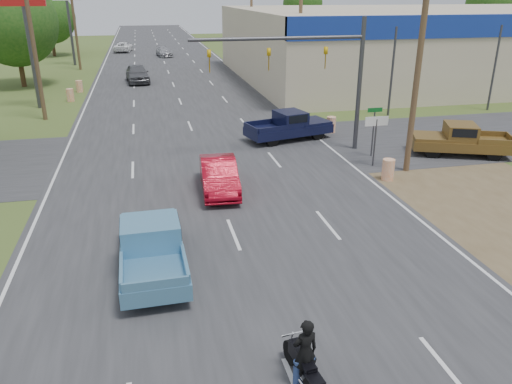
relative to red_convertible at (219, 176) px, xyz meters
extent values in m
cube|color=#2D2D30|center=(-0.15, 27.66, -0.70)|extent=(15.00, 180.00, 0.02)
cube|color=#2D2D30|center=(-0.15, 5.66, -0.71)|extent=(120.00, 10.00, 0.02)
cube|color=brown|center=(10.85, -2.34, -0.71)|extent=(8.00, 18.00, 0.01)
cube|color=#B7A88C|center=(31.85, 27.66, 2.59)|extent=(50.00, 28.00, 6.60)
cylinder|color=#4C3823|center=(9.35, 0.66, 4.29)|extent=(0.28, 0.28, 10.00)
cylinder|color=#4C3823|center=(9.35, 18.66, 4.29)|extent=(0.28, 0.28, 10.00)
cylinder|color=#4C3823|center=(9.35, 36.66, 4.29)|extent=(0.28, 0.28, 10.00)
cylinder|color=#4C3823|center=(-9.65, 15.66, 4.29)|extent=(0.28, 0.28, 10.00)
cylinder|color=#4C3823|center=(-9.65, 39.66, 4.29)|extent=(0.28, 0.28, 10.00)
cylinder|color=#422D19|center=(-13.65, 29.66, 0.91)|extent=(0.44, 0.44, 3.24)
sphere|color=#184513|center=(-13.65, 29.66, 4.87)|extent=(7.56, 7.56, 7.56)
cylinder|color=#422D19|center=(-14.35, 53.66, 0.73)|extent=(0.44, 0.44, 2.88)
sphere|color=#184513|center=(-14.35, 53.66, 4.25)|extent=(6.72, 6.72, 6.72)
cylinder|color=#422D19|center=(54.85, 57.66, 1.09)|extent=(0.44, 0.44, 3.60)
sphere|color=#184513|center=(54.85, 57.66, 5.49)|extent=(8.40, 8.40, 8.40)
cylinder|color=#422D19|center=(29.85, 82.66, 1.00)|extent=(0.44, 0.44, 3.42)
sphere|color=#184513|center=(29.85, 82.66, 5.18)|extent=(7.98, 7.98, 7.98)
cylinder|color=orange|center=(7.85, -0.34, -0.21)|extent=(0.56, 0.56, 1.00)
cylinder|color=orange|center=(8.25, 8.16, -0.21)|extent=(0.56, 0.56, 1.00)
cylinder|color=orange|center=(-8.65, 21.66, -0.21)|extent=(0.56, 0.56, 1.00)
cylinder|color=orange|center=(-8.35, 25.66, -0.21)|extent=(0.56, 0.56, 1.00)
cylinder|color=#3F3F44|center=(-10.65, 19.66, 3.79)|extent=(0.30, 0.30, 9.00)
cylinder|color=#3F3F44|center=(-10.65, 43.66, 3.79)|extent=(0.30, 0.30, 9.00)
cylinder|color=#3F3F44|center=(8.05, 1.66, 0.49)|extent=(0.08, 0.08, 2.40)
cube|color=white|center=(8.05, 1.66, 1.59)|extent=(1.20, 0.05, 0.45)
cylinder|color=#3F3F44|center=(8.65, 3.16, 0.49)|extent=(0.08, 0.08, 2.40)
cube|color=#0C591E|center=(8.65, 3.16, 1.79)|extent=(0.80, 0.04, 0.22)
cylinder|color=#3F3F44|center=(8.35, 4.66, 2.79)|extent=(0.24, 0.24, 7.00)
cylinder|color=#3F3F44|center=(3.85, 4.66, 5.29)|extent=(9.00, 0.18, 0.18)
imported|color=gold|center=(6.35, 4.66, 4.84)|extent=(0.18, 0.40, 1.10)
imported|color=gold|center=(3.35, 4.66, 4.84)|extent=(0.18, 0.40, 1.10)
imported|color=gold|center=(0.35, 4.66, 4.84)|extent=(0.18, 0.40, 1.10)
imported|color=maroon|center=(0.00, 0.00, 0.00)|extent=(1.79, 4.42, 1.43)
cylinder|color=black|center=(-0.04, -11.22, -0.42)|extent=(0.18, 0.59, 0.59)
cube|color=black|center=(0.04, -11.84, -0.16)|extent=(0.34, 1.08, 0.27)
cube|color=black|center=(0.01, -11.62, 0.01)|extent=(0.29, 0.51, 0.20)
cube|color=black|center=(0.08, -12.10, -0.02)|extent=(0.33, 0.52, 0.09)
cylinder|color=white|center=(-0.02, -11.35, 0.22)|extent=(0.58, 0.12, 0.04)
imported|color=black|center=(0.06, -11.98, 0.10)|extent=(0.64, 0.46, 1.62)
cylinder|color=black|center=(-3.88, -4.74, -0.33)|extent=(0.30, 0.77, 0.77)
cylinder|color=black|center=(-2.27, -4.72, -0.33)|extent=(0.30, 0.77, 0.77)
cylinder|color=black|center=(-3.83, -7.74, -0.33)|extent=(0.30, 0.77, 0.77)
cylinder|color=black|center=(-2.21, -7.71, -0.33)|extent=(0.30, 0.77, 0.77)
cube|color=teal|center=(-3.05, -6.23, -0.12)|extent=(2.01, 5.03, 0.50)
cube|color=teal|center=(-3.07, -4.73, 0.20)|extent=(1.86, 1.93, 0.17)
cube|color=teal|center=(-3.05, -6.13, 0.53)|extent=(1.79, 1.53, 0.82)
cube|color=black|center=(-3.05, -6.13, 0.68)|extent=(1.83, 1.23, 0.43)
cube|color=teal|center=(-3.00, -8.67, 0.27)|extent=(1.77, 0.11, 0.29)
cylinder|color=black|center=(6.53, 8.40, -0.33)|extent=(0.83, 0.47, 0.78)
cylinder|color=black|center=(6.92, 6.81, -0.33)|extent=(0.83, 0.47, 0.78)
cylinder|color=black|center=(3.58, 7.67, -0.33)|extent=(0.83, 0.47, 0.78)
cylinder|color=black|center=(3.97, 6.08, -0.33)|extent=(0.83, 0.47, 0.78)
cube|color=black|center=(5.25, 7.24, -0.11)|extent=(5.38, 3.10, 0.51)
cube|color=black|center=(6.72, 7.60, 0.21)|extent=(2.31, 2.25, 0.18)
cube|color=black|center=(5.35, 7.26, 0.55)|extent=(1.90, 2.10, 0.83)
cube|color=black|center=(5.35, 7.26, 0.70)|extent=(1.62, 2.07, 0.44)
cube|color=black|center=(2.84, 6.64, 0.28)|extent=(0.50, 1.76, 0.29)
cylinder|color=black|center=(11.68, 2.18, -0.32)|extent=(0.83, 0.56, 0.78)
cylinder|color=black|center=(12.29, 3.70, -0.32)|extent=(0.83, 0.56, 0.78)
cylinder|color=black|center=(14.51, 1.06, -0.32)|extent=(0.83, 0.56, 0.78)
cylinder|color=black|center=(15.12, 2.58, -0.32)|extent=(0.83, 0.56, 0.78)
cube|color=brown|center=(13.40, 2.38, -0.11)|extent=(5.44, 3.69, 0.51)
cube|color=brown|center=(11.98, 2.94, 0.21)|extent=(2.48, 2.44, 0.18)
cube|color=brown|center=(13.31, 2.42, 0.56)|extent=(2.08, 2.23, 0.83)
cube|color=black|center=(13.31, 2.42, 0.70)|extent=(1.81, 2.16, 0.44)
cube|color=brown|center=(15.71, 1.46, 0.28)|extent=(0.74, 1.70, 0.29)
imported|color=#515156|center=(-3.39, 29.49, 0.14)|extent=(2.45, 5.17, 1.71)
imported|color=#9D9CA1|center=(0.18, 49.91, -0.09)|extent=(2.30, 4.50, 1.25)
imported|color=white|center=(-5.31, 56.77, -0.04)|extent=(2.78, 5.06, 1.34)
camera|label=1|loc=(-2.88, -20.26, 7.46)|focal=35.00mm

